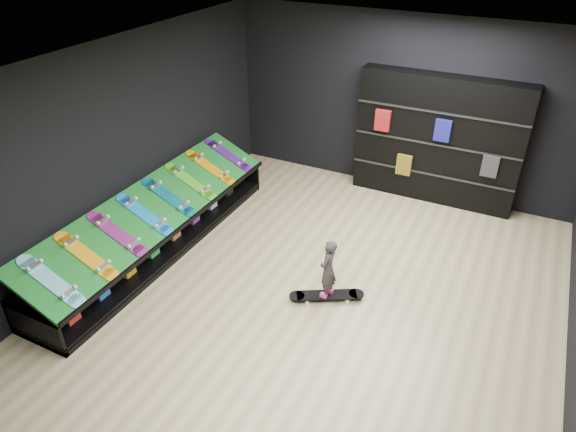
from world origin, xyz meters
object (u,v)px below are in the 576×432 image
at_px(back_shelving, 437,140).
at_px(floor_skateboard, 327,297).
at_px(display_rack, 158,233).
at_px(child, 328,279).

height_order(back_shelving, floor_skateboard, back_shelving).
relative_size(display_rack, floor_skateboard, 4.59).
xyz_separation_m(display_rack, floor_skateboard, (2.71, 0.01, -0.20)).
distance_m(back_shelving, floor_skateboard, 3.51).
bearing_deg(back_shelving, child, -99.38).
bearing_deg(floor_skateboard, display_rack, 150.79).
relative_size(back_shelving, floor_skateboard, 2.74).
bearing_deg(display_rack, back_shelving, 45.58).
bearing_deg(display_rack, child, 0.24).
distance_m(back_shelving, child, 3.43).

